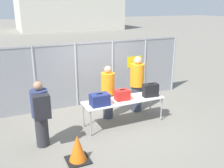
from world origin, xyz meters
TOP-DOWN VIEW (x-y plane):
  - ground_plane at (0.00, 0.00)m, footprint 120.00×120.00m
  - fence_section at (0.01, 1.72)m, footprint 6.72×0.07m
  - inspection_table at (0.12, -0.18)m, footprint 2.34×0.69m
  - suitcase_navy at (-0.65, -0.27)m, footprint 0.50×0.33m
  - suitcase_red at (0.08, -0.17)m, footprint 0.41×0.30m
  - suitcase_black at (0.94, -0.28)m, footprint 0.47×0.26m
  - traveler_hooded at (-2.21, -0.44)m, footprint 0.41×0.63m
  - security_worker_near at (-0.11, 0.41)m, footprint 0.40×0.40m
  - security_worker_far at (0.94, 0.50)m, footprint 0.44×0.44m
  - utility_trailer at (0.49, 3.83)m, footprint 3.42×2.28m
  - distant_hangar at (6.76, 29.37)m, footprint 13.52×8.30m
  - traffic_cone at (-1.63, -1.37)m, footprint 0.51×0.51m

SIDE VIEW (x-z plane):
  - ground_plane at x=0.00m, z-range 0.00..0.00m
  - traffic_cone at x=-1.63m, z-range -0.02..0.61m
  - utility_trailer at x=0.49m, z-range 0.07..0.75m
  - inspection_table at x=0.12m, z-range 0.32..1.07m
  - security_worker_near at x=-0.11m, z-range 0.03..1.65m
  - suitcase_red at x=0.08m, z-range 0.74..1.05m
  - suitcase_navy at x=-0.65m, z-range 0.74..1.07m
  - traveler_hooded at x=-2.21m, z-range 0.08..1.73m
  - security_worker_far at x=0.94m, z-range 0.03..1.82m
  - suitcase_black at x=0.94m, z-range 0.74..1.15m
  - fence_section at x=0.01m, z-range 0.05..2.19m
  - distant_hangar at x=6.76m, z-range 0.00..6.17m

